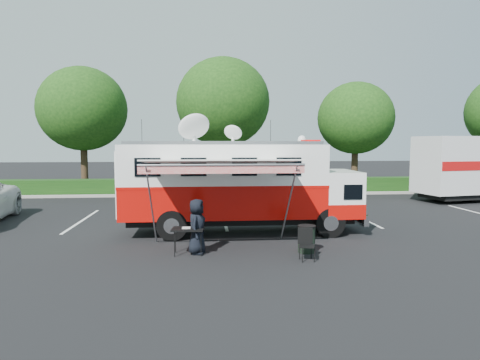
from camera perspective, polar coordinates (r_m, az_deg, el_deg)
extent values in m
plane|color=black|center=(15.82, 0.16, -7.03)|extent=(120.00, 120.00, 0.00)
cube|color=#9E998E|center=(27.15, 6.45, -1.85)|extent=(60.00, 0.35, 0.15)
cube|color=black|center=(27.98, 6.09, -0.77)|extent=(60.00, 1.20, 1.00)
cylinder|color=black|center=(29.42, -20.06, 2.56)|extent=(0.44, 0.44, 4.40)
ellipsoid|color=#14380F|center=(29.47, -20.25, 8.90)|extent=(5.63, 5.63, 5.35)
cylinder|color=black|center=(28.45, -2.25, 3.19)|extent=(0.44, 0.44, 4.80)
ellipsoid|color=#14380F|center=(28.56, -2.27, 10.33)|extent=(6.14, 6.14, 5.84)
cylinder|color=black|center=(30.28, 15.04, 2.37)|extent=(0.44, 0.44, 4.00)
ellipsoid|color=#14380F|center=(30.30, 15.17, 7.97)|extent=(5.12, 5.12, 4.86)
cube|color=silver|center=(19.37, -20.31, -5.10)|extent=(0.12, 5.50, 0.01)
cube|color=silver|center=(18.72, -2.22, -5.14)|extent=(0.12, 5.50, 0.01)
cube|color=silver|center=(19.93, 15.34, -4.69)|extent=(0.12, 5.50, 0.01)
cube|color=black|center=(15.72, 0.16, -5.19)|extent=(8.10, 1.32, 0.28)
cylinder|color=black|center=(15.29, 11.90, -5.58)|extent=(1.04, 0.30, 1.04)
cylinder|color=black|center=(17.25, 9.88, -4.35)|extent=(1.04, 0.30, 1.04)
cylinder|color=black|center=(14.67, -9.07, -5.98)|extent=(1.04, 0.30, 1.04)
cylinder|color=black|center=(16.70, -8.59, -4.63)|extent=(1.04, 0.30, 1.04)
cube|color=silver|center=(16.65, 15.05, -4.62)|extent=(0.19, 2.35, 0.38)
cube|color=white|center=(16.30, 12.79, -1.60)|extent=(1.32, 2.35, 1.60)
cube|color=#BB0C07|center=(16.37, 12.75, -3.56)|extent=(1.34, 2.37, 0.52)
cube|color=black|center=(16.47, 14.84, -0.59)|extent=(0.11, 2.05, 0.66)
cube|color=#BB0C07|center=(15.56, -2.26, -2.66)|extent=(7.15, 2.35, 1.13)
cube|color=#BB0C07|center=(15.49, -2.26, -0.59)|extent=(7.17, 2.37, 0.09)
cube|color=white|center=(15.44, -2.27, 2.02)|extent=(7.15, 2.35, 1.32)
cube|color=silver|center=(15.42, -2.28, 4.60)|extent=(7.15, 2.35, 0.08)
cube|color=#CC0505|center=(15.90, 9.36, 5.03)|extent=(0.52, 0.89, 0.15)
sphere|color=white|center=(16.80, 8.25, 5.36)|extent=(0.32, 0.32, 0.32)
ellipsoid|color=silver|center=(15.27, -6.18, 7.08)|extent=(1.13, 1.13, 0.34)
ellipsoid|color=silver|center=(15.64, -0.93, 6.37)|extent=(0.66, 0.66, 0.19)
cylinder|color=black|center=(15.93, -12.96, 6.22)|extent=(0.02, 0.02, 0.94)
cylinder|color=black|center=(15.80, -7.51, 6.32)|extent=(0.02, 0.02, 0.94)
cylinder|color=black|center=(15.99, 4.10, 6.33)|extent=(0.02, 0.02, 0.94)
cube|color=white|center=(13.12, -2.60, 2.52)|extent=(4.71, 2.26, 0.20)
cube|color=red|center=(12.02, -2.36, 1.48)|extent=(4.71, 0.04, 0.26)
cylinder|color=#B2B2B7|center=(12.00, -2.36, 2.02)|extent=(4.71, 0.07, 0.07)
cylinder|color=#B2B2B7|center=(13.26, -11.70, -3.59)|extent=(0.05, 2.45, 2.71)
cylinder|color=#B2B2B7|center=(13.44, 6.45, -3.41)|extent=(0.05, 2.45, 2.71)
imported|color=black|center=(12.99, -5.75, -9.73)|extent=(0.69, 0.90, 1.64)
cube|color=black|center=(12.75, -6.96, -6.50)|extent=(0.98, 0.74, 0.04)
cylinder|color=black|center=(12.62, -8.73, -8.42)|extent=(0.02, 0.02, 0.76)
cylinder|color=black|center=(13.08, -8.60, -7.93)|extent=(0.02, 0.02, 0.76)
cylinder|color=black|center=(12.59, -5.22, -8.41)|extent=(0.02, 0.02, 0.76)
cylinder|color=black|center=(13.06, -5.22, -7.92)|extent=(0.02, 0.02, 0.76)
cube|color=silver|center=(12.80, -7.18, -6.34)|extent=(0.24, 0.33, 0.01)
cube|color=black|center=(12.20, 8.92, -8.69)|extent=(0.53, 0.53, 0.04)
cube|color=black|center=(12.35, 8.70, -7.41)|extent=(0.41, 0.17, 0.47)
cylinder|color=black|center=(12.06, 8.31, -9.88)|extent=(0.02, 0.02, 0.42)
cylinder|color=black|center=(12.38, 7.95, -9.49)|extent=(0.02, 0.02, 0.42)
cylinder|color=black|center=(12.14, 9.89, -9.80)|extent=(0.02, 0.02, 0.42)
cylinder|color=black|center=(12.46, 9.48, -9.42)|extent=(0.02, 0.02, 0.42)
cylinder|color=black|center=(13.12, 8.87, -7.85)|extent=(0.51, 0.51, 0.78)
cylinder|color=black|center=(13.04, 8.90, -6.10)|extent=(0.55, 0.55, 0.04)
cylinder|color=black|center=(26.45, 26.82, -1.62)|extent=(0.99, 0.30, 0.99)
cylinder|color=black|center=(28.30, 24.50, -1.14)|extent=(0.99, 0.30, 0.99)
cylinder|color=black|center=(27.10, 28.94, -1.57)|extent=(0.99, 0.30, 0.99)
cylinder|color=black|center=(28.91, 26.54, -1.10)|extent=(0.99, 0.30, 0.99)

